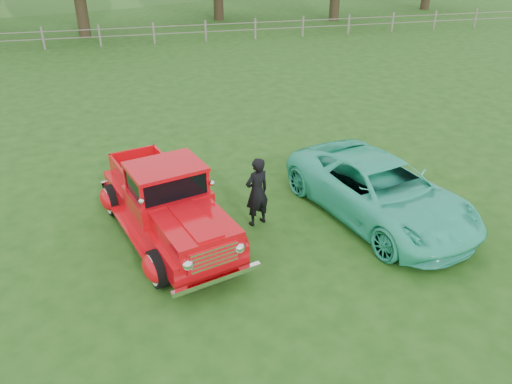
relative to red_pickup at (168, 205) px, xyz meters
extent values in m
plane|color=#1C4713|center=(0.92, -1.59, -0.80)|extent=(140.00, 140.00, 0.00)
ellipsoid|color=#2F6926|center=(20.92, 60.41, -4.65)|extent=(72.00, 52.00, 14.00)
cube|color=slate|center=(0.92, 20.41, -0.25)|extent=(48.00, 0.04, 0.04)
cube|color=slate|center=(0.92, 20.41, 0.15)|extent=(48.00, 0.04, 0.04)
cylinder|color=black|center=(-0.37, -1.69, -0.42)|extent=(0.44, 0.80, 0.76)
cylinder|color=black|center=(1.22, -1.22, -0.42)|extent=(0.44, 0.80, 0.76)
cylinder|color=black|center=(-1.24, 1.29, -0.42)|extent=(0.44, 0.80, 0.76)
cylinder|color=black|center=(0.35, 1.76, -0.42)|extent=(0.44, 0.80, 0.76)
cube|color=red|center=(-0.01, 0.04, -0.22)|extent=(2.79, 4.86, 0.44)
ellipsoid|color=red|center=(-0.44, -1.71, -0.38)|extent=(0.61, 0.83, 0.54)
ellipsoid|color=red|center=(1.29, -1.20, -0.38)|extent=(0.61, 0.83, 0.54)
ellipsoid|color=red|center=(-1.31, 1.27, -0.38)|extent=(0.61, 0.83, 0.54)
ellipsoid|color=red|center=(0.42, 1.78, -0.38)|extent=(0.61, 0.83, 0.54)
cube|color=red|center=(0.43, -1.45, 0.17)|extent=(1.73, 1.91, 0.42)
cube|color=red|center=(0.02, -0.06, 0.19)|extent=(1.91, 1.75, 0.44)
cube|color=black|center=(0.02, -0.06, 0.66)|extent=(1.70, 1.48, 0.50)
cube|color=red|center=(0.02, -0.06, 0.94)|extent=(1.80, 1.60, 0.08)
cube|color=red|center=(-0.39, 1.33, 0.15)|extent=(1.68, 2.20, 0.45)
cube|color=white|center=(0.65, -2.23, 0.05)|extent=(1.05, 0.40, 0.50)
cube|color=white|center=(0.68, -2.32, -0.38)|extent=(1.76, 0.60, 0.10)
cube|color=white|center=(-0.69, 2.36, -0.38)|extent=(1.67, 0.58, 0.10)
imported|color=#33CDA5|center=(4.89, -0.33, -0.09)|extent=(3.60, 5.52, 1.41)
imported|color=black|center=(2.02, 0.04, 0.04)|extent=(0.71, 0.59, 1.67)
camera|label=1|loc=(-0.36, -9.61, 5.44)|focal=35.00mm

